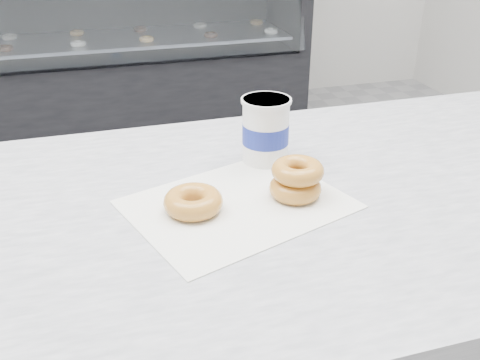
# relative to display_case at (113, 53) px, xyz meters

# --- Properties ---
(ground) EXTENTS (5.00, 5.00, 0.00)m
(ground) POSITION_rel_display_case_xyz_m (0.00, -2.12, -0.49)
(ground) COLOR #969699
(ground) RESTS_ON ground
(display_case) EXTENTS (2.40, 0.74, 1.25)m
(display_case) POSITION_rel_display_case_xyz_m (0.00, 0.00, 0.00)
(display_case) COLOR black
(display_case) RESTS_ON ground
(wax_paper) EXTENTS (0.40, 0.35, 0.00)m
(wax_paper) POSITION_rel_display_case_xyz_m (0.03, -2.73, 0.41)
(wax_paper) COLOR silver
(wax_paper) RESTS_ON counter
(donut_single) EXTENTS (0.12, 0.12, 0.03)m
(donut_single) POSITION_rel_display_case_xyz_m (-0.05, -2.73, 0.43)
(donut_single) COLOR gold
(donut_single) RESTS_ON wax_paper
(donut_stack) EXTENTS (0.12, 0.12, 0.06)m
(donut_stack) POSITION_rel_display_case_xyz_m (0.13, -2.73, 0.44)
(donut_stack) COLOR gold
(donut_stack) RESTS_ON wax_paper
(coffee_cup) EXTENTS (0.10, 0.10, 0.12)m
(coffee_cup) POSITION_rel_display_case_xyz_m (0.13, -2.58, 0.47)
(coffee_cup) COLOR white
(coffee_cup) RESTS_ON counter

